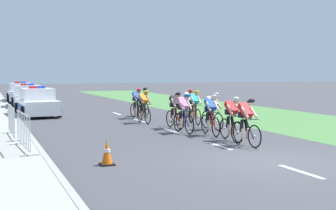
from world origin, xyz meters
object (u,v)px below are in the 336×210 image
object	(u,v)px
cyclist_second	(232,118)
crowd_barrier_middle	(11,122)
cyclist_tenth	(137,103)
police_car_nearest	(37,103)
cyclist_fifth	(212,110)
cyclist_sixth	(175,110)
cyclist_eleventh	(144,101)
police_car_second	(28,98)
crowd_barrier_front	(23,132)
cyclist_third	(211,114)
cyclist_fourth	(184,113)
cyclist_lead	(246,121)
cyclist_ninth	(189,105)
traffic_cone_near	(107,153)
police_car_third	(20,93)
cyclist_seventh	(195,107)
cyclist_eighth	(144,106)

from	to	relation	value
cyclist_second	crowd_barrier_middle	xyz separation A→B (m)	(-6.98, 2.93, -0.14)
cyclist_tenth	police_car_nearest	distance (m)	5.61
cyclist_fifth	cyclist_sixth	distance (m)	1.56
cyclist_eleventh	police_car_second	bearing A→B (deg)	123.45
cyclist_tenth	crowd_barrier_front	bearing A→B (deg)	-126.88
cyclist_third	cyclist_tenth	distance (m)	6.83
cyclist_tenth	cyclist_fourth	bearing A→B (deg)	-90.19
cyclist_lead	cyclist_fifth	xyz separation A→B (m)	(0.90, 4.00, 0.00)
cyclist_sixth	cyclist_ninth	xyz separation A→B (m)	(1.72, 2.39, 0.00)
cyclist_second	cyclist_tenth	distance (m)	8.32
cyclist_third	traffic_cone_near	world-z (taller)	cyclist_third
cyclist_tenth	crowd_barrier_front	xyz separation A→B (m)	(-6.13, -8.17, -0.14)
crowd_barrier_front	crowd_barrier_middle	bearing A→B (deg)	93.57
traffic_cone_near	police_car_nearest	bearing A→B (deg)	91.03
cyclist_fourth	police_car_second	distance (m)	15.51
police_car_nearest	police_car_third	bearing A→B (deg)	90.01
police_car_nearest	traffic_cone_near	distance (m)	13.90
cyclist_seventh	cyclist_second	bearing A→B (deg)	-101.18
crowd_barrier_front	cyclist_tenth	bearing A→B (deg)	53.12
crowd_barrier_middle	cyclist_eighth	bearing A→B (deg)	29.03
cyclist_ninth	traffic_cone_near	xyz separation A→B (m)	(-6.22, -8.54, -0.48)
cyclist_third	traffic_cone_near	size ratio (longest dim) A/B	2.69
cyclist_third	traffic_cone_near	distance (m)	6.26
crowd_barrier_middle	cyclist_eleventh	bearing A→B (deg)	42.33
cyclist_tenth	cyclist_seventh	bearing A→B (deg)	-63.07
police_car_nearest	police_car_second	distance (m)	5.72
cyclist_fifth	crowd_barrier_front	xyz separation A→B (m)	(-7.61, -2.80, -0.14)
traffic_cone_near	cyclist_fourth	bearing A→B (deg)	48.21
cyclist_fourth	cyclist_fifth	size ratio (longest dim) A/B	1.00
cyclist_eleventh	traffic_cone_near	size ratio (longest dim) A/B	2.69
cyclist_eighth	police_car_second	xyz separation A→B (m)	(-4.20, 11.06, -0.11)
cyclist_lead	cyclist_sixth	distance (m)	4.91
cyclist_second	crowd_barrier_front	xyz separation A→B (m)	(-6.80, 0.13, -0.14)
cyclist_third	cyclist_fourth	xyz separation A→B (m)	(-0.67, 0.97, 0.00)
cyclist_fifth	cyclist_eighth	distance (m)	3.77
cyclist_third	crowd_barrier_front	bearing A→B (deg)	-168.62
traffic_cone_near	police_car_second	bearing A→B (deg)	90.73
cyclist_ninth	cyclist_fourth	bearing A→B (deg)	-117.43
cyclist_tenth	traffic_cone_near	distance (m)	11.46
cyclist_third	cyclist_fourth	distance (m)	1.18
cyclist_third	cyclist_sixth	world-z (taller)	same
crowd_barrier_middle	cyclist_seventh	bearing A→B (deg)	14.63
cyclist_eleventh	cyclist_ninth	bearing A→B (deg)	-68.77
police_car_second	traffic_cone_near	distance (m)	19.62
police_car_nearest	traffic_cone_near	world-z (taller)	police_car_nearest
cyclist_ninth	police_car_second	distance (m)	12.83
cyclist_eleventh	police_car_third	bearing A→B (deg)	110.25
cyclist_eighth	police_car_third	world-z (taller)	police_car_third
cyclist_fifth	cyclist_ninth	bearing A→B (deg)	82.22
cyclist_third	crowd_barrier_middle	distance (m)	7.10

